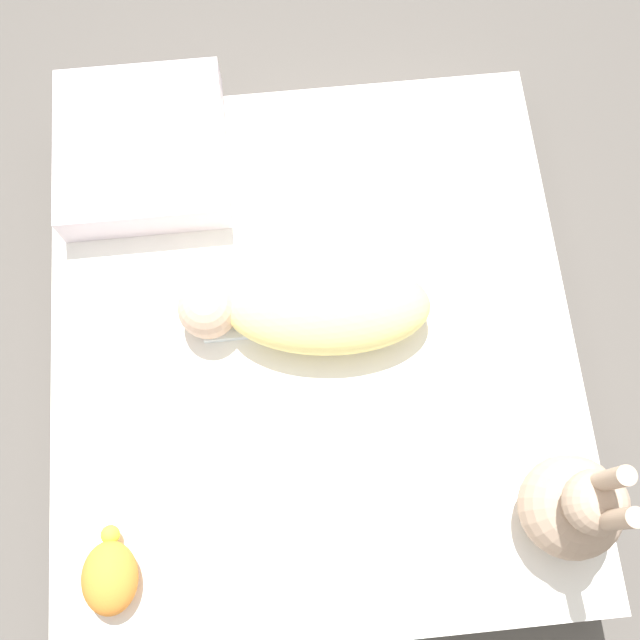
% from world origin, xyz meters
% --- Properties ---
extents(ground_plane, '(12.00, 12.00, 0.00)m').
position_xyz_m(ground_plane, '(0.00, 0.00, 0.00)').
color(ground_plane, '#514C47').
extents(bed_mattress, '(1.20, 1.08, 0.18)m').
position_xyz_m(bed_mattress, '(0.00, 0.00, 0.09)').
color(bed_mattress, white).
rests_on(bed_mattress, ground_plane).
extents(burp_cloth, '(0.18, 0.15, 0.02)m').
position_xyz_m(burp_cloth, '(0.10, 0.15, 0.19)').
color(burp_cloth, white).
rests_on(burp_cloth, bed_mattress).
extents(swaddled_baby, '(0.24, 0.52, 0.13)m').
position_xyz_m(swaddled_baby, '(0.05, -0.00, 0.24)').
color(swaddled_baby, '#EFDB7F').
rests_on(swaddled_baby, bed_mattress).
extents(pillow, '(0.37, 0.36, 0.09)m').
position_xyz_m(pillow, '(0.45, 0.33, 0.22)').
color(pillow, white).
rests_on(pillow, bed_mattress).
extents(bunny_plush, '(0.19, 0.19, 0.38)m').
position_xyz_m(bunny_plush, '(-0.39, -0.44, 0.30)').
color(bunny_plush, tan).
rests_on(bunny_plush, bed_mattress).
extents(turtle_plush, '(0.16, 0.10, 0.08)m').
position_xyz_m(turtle_plush, '(-0.43, 0.42, 0.22)').
color(turtle_plush, orange).
rests_on(turtle_plush, bed_mattress).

